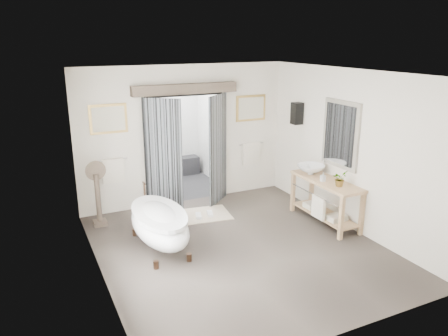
{
  "coord_description": "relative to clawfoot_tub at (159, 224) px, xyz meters",
  "views": [
    {
      "loc": [
        -3.1,
        -5.9,
        3.41
      ],
      "look_at": [
        0.0,
        0.6,
        1.25
      ],
      "focal_mm": 35.0,
      "sensor_mm": 36.0,
      "label": 1
    }
  ],
  "objects": [
    {
      "name": "rug",
      "position": [
        1.13,
        0.99,
        -0.43
      ],
      "size": [
        1.3,
        0.96,
        0.01
      ],
      "primitive_type": "cube",
      "rotation": [
        0.0,
        0.0,
        -0.14
      ],
      "color": "beige",
      "rests_on": "ground_plane"
    },
    {
      "name": "pedestal_mirror",
      "position": [
        -0.75,
        1.39,
        0.1
      ],
      "size": [
        0.37,
        0.24,
        1.26
      ],
      "color": "brown",
      "rests_on": "ground_plane"
    },
    {
      "name": "clawfoot_tub",
      "position": [
        0.0,
        0.0,
        0.0
      ],
      "size": [
        0.82,
        1.84,
        0.9
      ],
      "color": "#3E291C",
      "rests_on": "ground_plane"
    },
    {
      "name": "ground_plane",
      "position": [
        1.2,
        -0.6,
        -0.44
      ],
      "size": [
        5.0,
        5.0,
        0.0
      ],
      "primitive_type": "plane",
      "color": "#534941"
    },
    {
      "name": "soap_bottle_b",
      "position": [
        3.18,
        0.27,
        0.49
      ],
      "size": [
        0.15,
        0.15,
        0.15
      ],
      "primitive_type": "imported",
      "rotation": [
        0.0,
        0.0,
        -0.34
      ],
      "color": "gray",
      "rests_on": "vanity"
    },
    {
      "name": "shower_room",
      "position": [
        1.2,
        3.4,
        0.47
      ],
      "size": [
        2.22,
        2.01,
        2.51
      ],
      "color": "#29292A",
      "rests_on": "ground_plane"
    },
    {
      "name": "vanity",
      "position": [
        3.15,
        -0.34,
        0.07
      ],
      "size": [
        0.57,
        1.6,
        0.85
      ],
      "color": "tan",
      "rests_on": "ground_plane"
    },
    {
      "name": "slippers",
      "position": [
        1.19,
        0.9,
        -0.4
      ],
      "size": [
        0.42,
        0.29,
        0.05
      ],
      "color": "white",
      "rests_on": "rug"
    },
    {
      "name": "soap_bottle_a",
      "position": [
        3.05,
        -0.36,
        0.5
      ],
      "size": [
        0.09,
        0.09,
        0.17
      ],
      "primitive_type": "imported",
      "rotation": [
        0.0,
        0.0,
        -0.12
      ],
      "color": "gray",
      "rests_on": "vanity"
    },
    {
      "name": "room_shell",
      "position": [
        1.16,
        -0.72,
        1.42
      ],
      "size": [
        4.52,
        5.02,
        2.91
      ],
      "color": "beige",
      "rests_on": "ground_plane"
    },
    {
      "name": "basin",
      "position": [
        3.12,
        0.11,
        0.5
      ],
      "size": [
        0.65,
        0.65,
        0.19
      ],
      "primitive_type": "imported",
      "rotation": [
        0.0,
        0.0,
        -0.23
      ],
      "color": "white",
      "rests_on": "vanity"
    },
    {
      "name": "plant",
      "position": [
        3.15,
        -0.7,
        0.55
      ],
      "size": [
        0.32,
        0.31,
        0.29
      ],
      "primitive_type": "imported",
      "rotation": [
        0.0,
        0.0,
        0.4
      ],
      "color": "gray",
      "rests_on": "vanity"
    },
    {
      "name": "back_wall_dressing",
      "position": [
        1.2,
        1.72,
        1.12
      ],
      "size": [
        3.82,
        0.68,
        2.52
      ],
      "color": "black",
      "rests_on": "ground_plane"
    }
  ]
}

